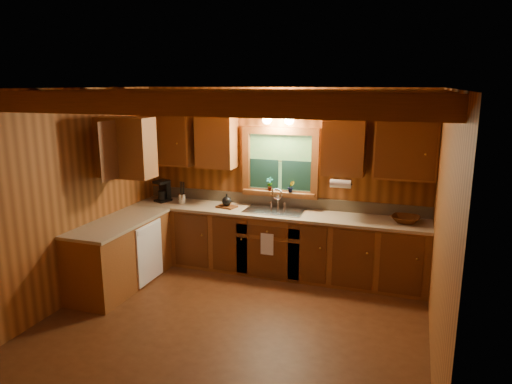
{
  "coord_description": "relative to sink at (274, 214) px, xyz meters",
  "views": [
    {
      "loc": [
        1.81,
        -4.5,
        2.64
      ],
      "look_at": [
        0.0,
        0.8,
        1.35
      ],
      "focal_mm": 32.93,
      "sensor_mm": 36.0,
      "label": 1
    }
  ],
  "objects": [
    {
      "name": "backsplash",
      "position": [
        0.0,
        0.28,
        0.12
      ],
      "size": [
        4.2,
        0.02,
        0.16
      ],
      "primitive_type": "cube",
      "color": "#9D8A69",
      "rests_on": "room"
    },
    {
      "name": "potted_plant_right",
      "position": [
        0.19,
        0.19,
        0.37
      ],
      "size": [
        0.12,
        0.11,
        0.17
      ],
      "primitive_type": "imported",
      "rotation": [
        0.0,
        0.0,
        0.36
      ],
      "color": "#542B12",
      "rests_on": "window_sill"
    },
    {
      "name": "utensil_crock",
      "position": [
        -1.43,
        -0.03,
        0.13
      ],
      "size": [
        0.12,
        0.12,
        0.33
      ],
      "rotation": [
        0.0,
        0.0,
        -0.01
      ],
      "color": "silver",
      "rests_on": "countertop"
    },
    {
      "name": "sink",
      "position": [
        0.0,
        0.0,
        0.0
      ],
      "size": [
        0.82,
        0.48,
        0.43
      ],
      "color": "silver",
      "rests_on": "countertop"
    },
    {
      "name": "paper_towel_roll",
      "position": [
        0.92,
        -0.07,
        0.51
      ],
      "size": [
        0.27,
        0.11,
        0.11
      ],
      "primitive_type": "cylinder",
      "rotation": [
        0.0,
        1.57,
        0.0
      ],
      "color": "white",
      "rests_on": "upper_cabinets"
    },
    {
      "name": "wicker_basket",
      "position": [
        1.76,
        -0.0,
        0.09
      ],
      "size": [
        0.38,
        0.38,
        0.09
      ],
      "primitive_type": "imported",
      "rotation": [
        0.0,
        0.0,
        -0.08
      ],
      "color": "#48230C",
      "rests_on": "countertop"
    },
    {
      "name": "base_cabinets",
      "position": [
        -0.49,
        -0.32,
        -0.43
      ],
      "size": [
        4.2,
        2.22,
        0.86
      ],
      "color": "brown",
      "rests_on": "ground"
    },
    {
      "name": "room",
      "position": [
        0.0,
        -1.6,
        0.44
      ],
      "size": [
        4.2,
        4.2,
        4.2
      ],
      "color": "#4F2A13",
      "rests_on": "ground"
    },
    {
      "name": "dish_towel",
      "position": [
        0.0,
        -0.34,
        -0.34
      ],
      "size": [
        0.18,
        0.01,
        0.3
      ],
      "primitive_type": "cube",
      "color": "white",
      "rests_on": "base_cabinets"
    },
    {
      "name": "upper_cabinets",
      "position": [
        -0.56,
        -0.18,
        0.98
      ],
      "size": [
        4.19,
        1.77,
        0.78
      ],
      "color": "brown",
      "rests_on": "room"
    },
    {
      "name": "window_sill",
      "position": [
        0.0,
        0.22,
        0.26
      ],
      "size": [
        1.06,
        0.14,
        0.04
      ],
      "primitive_type": "cube",
      "color": "brown",
      "rests_on": "room"
    },
    {
      "name": "ceiling_beams",
      "position": [
        0.0,
        -1.6,
        1.63
      ],
      "size": [
        4.2,
        2.54,
        0.18
      ],
      "color": "brown",
      "rests_on": "room"
    },
    {
      "name": "wall_sconce",
      "position": [
        0.0,
        0.14,
        1.31
      ],
      "size": [
        0.45,
        0.21,
        0.17
      ],
      "color": "black",
      "rests_on": "room"
    },
    {
      "name": "teakettle",
      "position": [
        -0.71,
        -0.03,
        0.14
      ],
      "size": [
        0.14,
        0.14,
        0.18
      ],
      "rotation": [
        0.0,
        0.0,
        -0.1
      ],
      "color": "black",
      "rests_on": "cutting_board"
    },
    {
      "name": "window",
      "position": [
        0.0,
        0.26,
        0.67
      ],
      "size": [
        1.12,
        0.08,
        1.0
      ],
      "color": "brown",
      "rests_on": "room"
    },
    {
      "name": "cutting_board",
      "position": [
        -0.71,
        -0.03,
        0.06
      ],
      "size": [
        0.31,
        0.25,
        0.02
      ],
      "primitive_type": "cube",
      "rotation": [
        0.0,
        0.0,
        -0.22
      ],
      "color": "#542B12",
      "rests_on": "countertop"
    },
    {
      "name": "countertop",
      "position": [
        -0.48,
        -0.31,
        0.02
      ],
      "size": [
        4.2,
        2.24,
        0.04
      ],
      "color": "tan",
      "rests_on": "base_cabinets"
    },
    {
      "name": "coffee_maker",
      "position": [
        -1.77,
        0.02,
        0.2
      ],
      "size": [
        0.18,
        0.23,
        0.32
      ],
      "rotation": [
        0.0,
        0.0,
        -0.34
      ],
      "color": "black",
      "rests_on": "countertop"
    },
    {
      "name": "potted_plant_left",
      "position": [
        -0.14,
        0.21,
        0.38
      ],
      "size": [
        0.11,
        0.09,
        0.2
      ],
      "primitive_type": "imported",
      "rotation": [
        0.0,
        0.0,
        -0.16
      ],
      "color": "#542B12",
      "rests_on": "window_sill"
    },
    {
      "name": "dishwasher_panel",
      "position": [
        -1.47,
        -0.92,
        -0.43
      ],
      "size": [
        0.02,
        0.6,
        0.8
      ],
      "primitive_type": "cube",
      "color": "white",
      "rests_on": "base_cabinets"
    }
  ]
}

